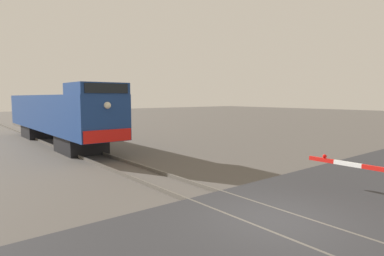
# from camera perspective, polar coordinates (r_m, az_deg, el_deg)

# --- Properties ---
(ground_plane) EXTENTS (160.00, 160.00, 0.00)m
(ground_plane) POSITION_cam_1_polar(r_m,az_deg,el_deg) (9.15, 14.67, -16.37)
(ground_plane) COLOR #514C47
(rail_track_left) EXTENTS (0.08, 80.00, 0.15)m
(rail_track_left) POSITION_cam_1_polar(r_m,az_deg,el_deg) (8.59, 11.71, -17.24)
(rail_track_left) COLOR #59544C
(rail_track_left) RESTS_ON ground_plane
(rail_track_right) EXTENTS (0.08, 80.00, 0.15)m
(rail_track_right) POSITION_cam_1_polar(r_m,az_deg,el_deg) (9.67, 17.29, -14.73)
(rail_track_right) COLOR #59544C
(rail_track_right) RESTS_ON ground_plane
(road_surface) EXTENTS (36.00, 5.65, 0.15)m
(road_surface) POSITION_cam_1_polar(r_m,az_deg,el_deg) (9.12, 14.68, -15.93)
(road_surface) COLOR #2D2D30
(road_surface) RESTS_ON ground_plane
(locomotive) EXTENTS (2.73, 17.73, 4.14)m
(locomotive) POSITION_cam_1_polar(r_m,az_deg,el_deg) (24.91, -22.90, 2.24)
(locomotive) COLOR black
(locomotive) RESTS_ON ground_plane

